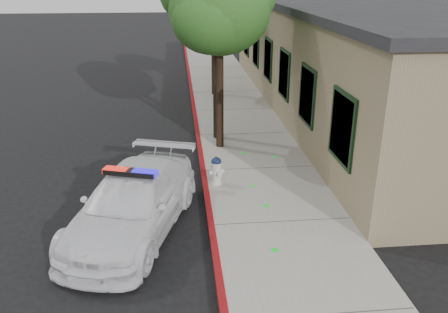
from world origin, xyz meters
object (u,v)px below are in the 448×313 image
Objects in this scene: police_car at (133,203)px; fire_hydrant at (216,170)px; street_tree_far at (214,10)px; street_tree_near at (220,16)px; clapboard_building at (360,58)px.

fire_hydrant is (1.96, 1.89, -0.15)m from police_car.
fire_hydrant is at bearing -94.48° from street_tree_far.
street_tree_far is (0.39, 6.73, -0.32)m from street_tree_near.
street_tree_far reaches higher than fire_hydrant.
clapboard_building is at bearing 27.80° from fire_hydrant.
fire_hydrant is 4.55m from street_tree_near.
street_tree_near is at bearing 62.95° from fire_hydrant.
street_tree_far reaches higher than clapboard_building.
police_car is 6.25m from street_tree_near.
police_car is 0.93× the size of street_tree_near.
fire_hydrant is (-6.34, -6.91, -1.60)m from clapboard_building.
street_tree_near reaches higher than street_tree_far.
clapboard_building is 6.39m from street_tree_far.
street_tree_near reaches higher than fire_hydrant.
street_tree_near is at bearing -93.28° from street_tree_far.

